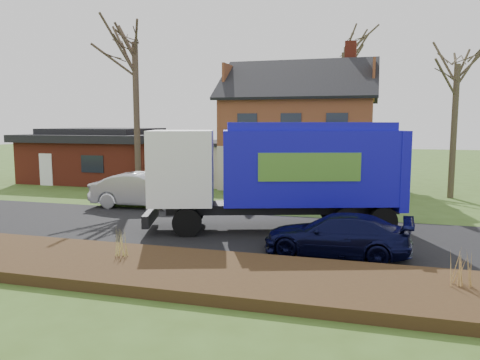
# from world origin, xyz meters

# --- Properties ---
(ground) EXTENTS (120.00, 120.00, 0.00)m
(ground) POSITION_xyz_m (0.00, 0.00, 0.00)
(ground) COLOR #38531B
(ground) RESTS_ON ground
(road) EXTENTS (80.00, 7.00, 0.02)m
(road) POSITION_xyz_m (0.00, 0.00, 0.01)
(road) COLOR black
(road) RESTS_ON ground
(mulch_verge) EXTENTS (80.00, 3.50, 0.30)m
(mulch_verge) POSITION_xyz_m (0.00, -5.30, 0.15)
(mulch_verge) COLOR black
(mulch_verge) RESTS_ON ground
(main_house) EXTENTS (12.95, 8.95, 9.26)m
(main_house) POSITION_xyz_m (1.49, 13.91, 4.03)
(main_house) COLOR #C1B69C
(main_house) RESTS_ON ground
(ranch_house) EXTENTS (9.80, 8.20, 3.70)m
(ranch_house) POSITION_xyz_m (-12.00, 13.00, 1.81)
(ranch_house) COLOR maroon
(ranch_house) RESTS_ON ground
(garbage_truck) EXTENTS (9.98, 5.40, 4.14)m
(garbage_truck) POSITION_xyz_m (3.24, 0.96, 2.38)
(garbage_truck) COLOR black
(garbage_truck) RESTS_ON ground
(silver_sedan) EXTENTS (5.23, 2.22, 1.68)m
(silver_sedan) POSITION_xyz_m (-4.08, 3.83, 0.84)
(silver_sedan) COLOR #ADAFB5
(silver_sedan) RESTS_ON ground
(navy_wagon) EXTENTS (4.59, 2.04, 1.31)m
(navy_wagon) POSITION_xyz_m (5.60, -2.07, 0.65)
(navy_wagon) COLOR black
(navy_wagon) RESTS_ON ground
(tree_front_west) EXTENTS (4.12, 4.12, 12.25)m
(tree_front_west) POSITION_xyz_m (-7.09, 8.87, 10.09)
(tree_front_west) COLOR #453629
(tree_front_west) RESTS_ON ground
(tree_front_east) EXTENTS (3.71, 3.71, 10.30)m
(tree_front_east) POSITION_xyz_m (10.77, 11.05, 8.37)
(tree_front_east) COLOR #443A29
(tree_front_east) RESTS_ON ground
(tree_back) EXTENTS (4.04, 4.04, 12.78)m
(tree_back) POSITION_xyz_m (4.21, 20.81, 10.66)
(tree_back) COLOR #403726
(tree_back) RESTS_ON ground
(grass_clump_mid) EXTENTS (0.30, 0.25, 0.84)m
(grass_clump_mid) POSITION_xyz_m (-0.28, -4.83, 0.72)
(grass_clump_mid) COLOR tan
(grass_clump_mid) RESTS_ON mulch_verge
(grass_clump_east) EXTENTS (0.38, 0.31, 0.94)m
(grass_clump_east) POSITION_xyz_m (8.68, -4.89, 0.77)
(grass_clump_east) COLOR tan
(grass_clump_east) RESTS_ON mulch_verge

